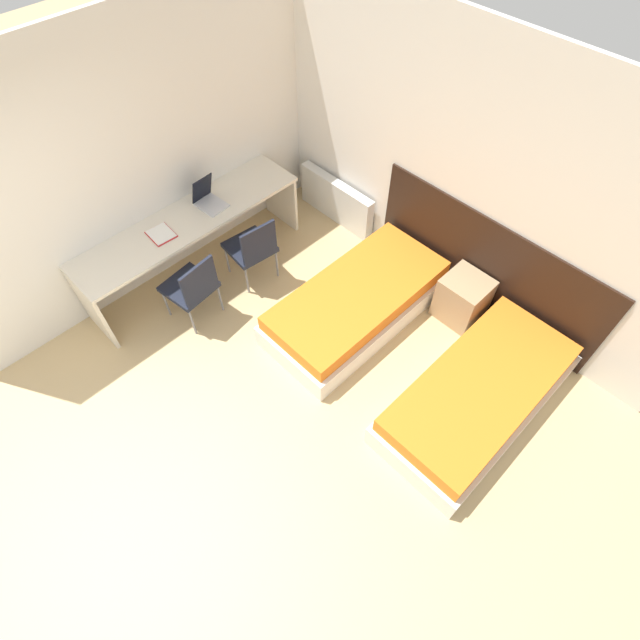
% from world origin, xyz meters
% --- Properties ---
extents(ground_plane, '(20.00, 20.00, 0.00)m').
position_xyz_m(ground_plane, '(0.00, 0.00, 0.00)').
color(ground_plane, tan).
extents(wall_back, '(5.09, 0.05, 2.70)m').
position_xyz_m(wall_back, '(0.00, 3.68, 1.35)').
color(wall_back, white).
rests_on(wall_back, ground_plane).
extents(wall_left, '(0.05, 4.66, 2.70)m').
position_xyz_m(wall_left, '(-2.07, 1.83, 1.35)').
color(wall_left, white).
rests_on(wall_left, ground_plane).
extents(headboard_panel, '(2.54, 0.03, 1.11)m').
position_xyz_m(headboard_panel, '(0.67, 3.64, 0.56)').
color(headboard_panel, black).
rests_on(headboard_panel, ground_plane).
extents(bed_near_window, '(0.95, 1.98, 0.43)m').
position_xyz_m(bed_near_window, '(-0.07, 2.62, 0.21)').
color(bed_near_window, silver).
rests_on(bed_near_window, ground_plane).
extents(bed_near_door, '(0.95, 1.98, 0.43)m').
position_xyz_m(bed_near_door, '(1.42, 2.62, 0.21)').
color(bed_near_door, silver).
rests_on(bed_near_door, ground_plane).
extents(nightstand, '(0.44, 0.42, 0.52)m').
position_xyz_m(nightstand, '(0.67, 3.40, 0.26)').
color(nightstand, tan).
rests_on(nightstand, ground_plane).
extents(radiator, '(1.09, 0.12, 0.53)m').
position_xyz_m(radiator, '(-1.30, 3.56, 0.27)').
color(radiator, silver).
rests_on(radiator, ground_plane).
extents(desk, '(0.61, 2.50, 0.78)m').
position_xyz_m(desk, '(-1.74, 1.83, 0.63)').
color(desk, beige).
rests_on(desk, ground_plane).
extents(chair_near_laptop, '(0.50, 0.50, 0.84)m').
position_xyz_m(chair_near_laptop, '(-1.23, 2.22, 0.47)').
color(chair_near_laptop, black).
rests_on(chair_near_laptop, ground_plane).
extents(chair_near_notebook, '(0.51, 0.51, 0.84)m').
position_xyz_m(chair_near_notebook, '(-1.23, 1.44, 0.47)').
color(chair_near_notebook, black).
rests_on(chair_near_notebook, ground_plane).
extents(laptop, '(0.33, 0.27, 0.31)m').
position_xyz_m(laptop, '(-1.77, 2.13, 0.84)').
color(laptop, silver).
rests_on(laptop, desk).
extents(open_notebook, '(0.28, 0.24, 0.02)m').
position_xyz_m(open_notebook, '(-1.73, 1.51, 0.79)').
color(open_notebook, '#B21E1E').
rests_on(open_notebook, desk).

